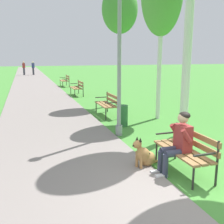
{
  "coord_description": "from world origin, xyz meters",
  "views": [
    {
      "loc": [
        -2.54,
        -3.57,
        2.31
      ],
      "look_at": [
        -0.46,
        2.81,
        0.9
      ],
      "focal_mm": 43.19,
      "sensor_mm": 36.0,
      "label": 1
    }
  ],
  "objects_px": {
    "person_seated_on_near_bench": "(178,141)",
    "birch_tree_fourth": "(120,10)",
    "lamp_post_near": "(119,55)",
    "park_bench_mid": "(108,103)",
    "park_bench_near": "(187,148)",
    "park_bench_far": "(78,87)",
    "dog_shepherd": "(145,155)",
    "litter_bin": "(122,116)",
    "park_bench_furthest": "(65,80)",
    "pedestrian_distant": "(24,68)",
    "pedestrian_further_distant": "(33,68)"
  },
  "relations": [
    {
      "from": "park_bench_far",
      "to": "birch_tree_fourth",
      "type": "bearing_deg",
      "value": -70.06
    },
    {
      "from": "litter_bin",
      "to": "park_bench_near",
      "type": "bearing_deg",
      "value": -90.69
    },
    {
      "from": "dog_shepherd",
      "to": "pedestrian_further_distant",
      "type": "distance_m",
      "value": 28.91
    },
    {
      "from": "park_bench_far",
      "to": "pedestrian_further_distant",
      "type": "xyz_separation_m",
      "value": [
        -1.85,
        18.07,
        0.33
      ]
    },
    {
      "from": "park_bench_mid",
      "to": "park_bench_far",
      "type": "relative_size",
      "value": 1.0
    },
    {
      "from": "dog_shepherd",
      "to": "park_bench_near",
      "type": "bearing_deg",
      "value": -34.35
    },
    {
      "from": "park_bench_far",
      "to": "person_seated_on_near_bench",
      "type": "bearing_deg",
      "value": -90.95
    },
    {
      "from": "lamp_post_near",
      "to": "litter_bin",
      "type": "distance_m",
      "value": 2.26
    },
    {
      "from": "park_bench_near",
      "to": "dog_shepherd",
      "type": "distance_m",
      "value": 0.87
    },
    {
      "from": "park_bench_furthest",
      "to": "pedestrian_further_distant",
      "type": "distance_m",
      "value": 13.23
    },
    {
      "from": "dog_shepherd",
      "to": "pedestrian_distant",
      "type": "bearing_deg",
      "value": 94.41
    },
    {
      "from": "pedestrian_distant",
      "to": "person_seated_on_near_bench",
      "type": "bearing_deg",
      "value": -84.74
    },
    {
      "from": "park_bench_mid",
      "to": "park_bench_furthest",
      "type": "height_order",
      "value": "same"
    },
    {
      "from": "park_bench_near",
      "to": "birch_tree_fourth",
      "type": "distance_m",
      "value": 8.63
    },
    {
      "from": "dog_shepherd",
      "to": "birch_tree_fourth",
      "type": "distance_m",
      "value": 8.47
    },
    {
      "from": "park_bench_furthest",
      "to": "pedestrian_distant",
      "type": "distance_m",
      "value": 13.63
    },
    {
      "from": "dog_shepherd",
      "to": "litter_bin",
      "type": "xyz_separation_m",
      "value": [
        0.73,
        3.35,
        0.09
      ]
    },
    {
      "from": "dog_shepherd",
      "to": "birch_tree_fourth",
      "type": "relative_size",
      "value": 0.15
    },
    {
      "from": "park_bench_far",
      "to": "park_bench_mid",
      "type": "bearing_deg",
      "value": -89.22
    },
    {
      "from": "birch_tree_fourth",
      "to": "pedestrian_distant",
      "type": "distance_m",
      "value": 22.59
    },
    {
      "from": "litter_bin",
      "to": "pedestrian_further_distant",
      "type": "xyz_separation_m",
      "value": [
        -1.92,
        25.53,
        0.49
      ]
    },
    {
      "from": "park_bench_mid",
      "to": "pedestrian_distant",
      "type": "height_order",
      "value": "pedestrian_distant"
    },
    {
      "from": "park_bench_near",
      "to": "lamp_post_near",
      "type": "relative_size",
      "value": 0.33
    },
    {
      "from": "birch_tree_fourth",
      "to": "dog_shepherd",
      "type": "bearing_deg",
      "value": -105.46
    },
    {
      "from": "park_bench_mid",
      "to": "pedestrian_distant",
      "type": "bearing_deg",
      "value": 97.07
    },
    {
      "from": "dog_shepherd",
      "to": "pedestrian_further_distant",
      "type": "height_order",
      "value": "pedestrian_further_distant"
    },
    {
      "from": "park_bench_furthest",
      "to": "dog_shepherd",
      "type": "distance_m",
      "value": 15.81
    },
    {
      "from": "litter_bin",
      "to": "pedestrian_further_distant",
      "type": "distance_m",
      "value": 25.61
    },
    {
      "from": "park_bench_furthest",
      "to": "litter_bin",
      "type": "distance_m",
      "value": 12.44
    },
    {
      "from": "birch_tree_fourth",
      "to": "park_bench_far",
      "type": "bearing_deg",
      "value": 109.94
    },
    {
      "from": "pedestrian_distant",
      "to": "pedestrian_further_distant",
      "type": "relative_size",
      "value": 1.0
    },
    {
      "from": "person_seated_on_near_bench",
      "to": "birch_tree_fourth",
      "type": "height_order",
      "value": "birch_tree_fourth"
    },
    {
      "from": "park_bench_mid",
      "to": "dog_shepherd",
      "type": "distance_m",
      "value": 5.07
    },
    {
      "from": "lamp_post_near",
      "to": "park_bench_mid",
      "type": "bearing_deg",
      "value": 79.61
    },
    {
      "from": "pedestrian_distant",
      "to": "lamp_post_near",
      "type": "bearing_deg",
      "value": -84.65
    },
    {
      "from": "park_bench_furthest",
      "to": "pedestrian_distant",
      "type": "xyz_separation_m",
      "value": [
        -2.92,
        13.31,
        0.33
      ]
    },
    {
      "from": "person_seated_on_near_bench",
      "to": "litter_bin",
      "type": "distance_m",
      "value": 3.84
    },
    {
      "from": "pedestrian_further_distant",
      "to": "dog_shepherd",
      "type": "bearing_deg",
      "value": -87.65
    },
    {
      "from": "person_seated_on_near_bench",
      "to": "dog_shepherd",
      "type": "relative_size",
      "value": 1.58
    },
    {
      "from": "person_seated_on_near_bench",
      "to": "litter_bin",
      "type": "bearing_deg",
      "value": 86.21
    },
    {
      "from": "park_bench_near",
      "to": "park_bench_mid",
      "type": "xyz_separation_m",
      "value": [
        0.06,
        5.48,
        0.0
      ]
    },
    {
      "from": "park_bench_near",
      "to": "birch_tree_fourth",
      "type": "bearing_deg",
      "value": 80.36
    },
    {
      "from": "lamp_post_near",
      "to": "birch_tree_fourth",
      "type": "distance_m",
      "value": 5.48
    },
    {
      "from": "litter_bin",
      "to": "pedestrian_distant",
      "type": "xyz_separation_m",
      "value": [
        -2.98,
        25.75,
        0.49
      ]
    },
    {
      "from": "person_seated_on_near_bench",
      "to": "dog_shepherd",
      "type": "distance_m",
      "value": 0.79
    },
    {
      "from": "park_bench_near",
      "to": "park_bench_far",
      "type": "height_order",
      "value": "same"
    },
    {
      "from": "park_bench_near",
      "to": "lamp_post_near",
      "type": "height_order",
      "value": "lamp_post_near"
    },
    {
      "from": "dog_shepherd",
      "to": "pedestrian_distant",
      "type": "height_order",
      "value": "pedestrian_distant"
    },
    {
      "from": "lamp_post_near",
      "to": "litter_bin",
      "type": "relative_size",
      "value": 6.42
    },
    {
      "from": "lamp_post_near",
      "to": "pedestrian_further_distant",
      "type": "relative_size",
      "value": 2.72
    }
  ]
}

